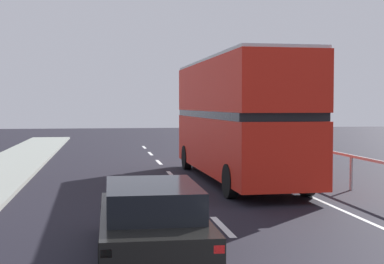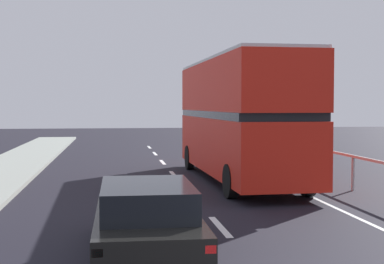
# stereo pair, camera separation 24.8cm
# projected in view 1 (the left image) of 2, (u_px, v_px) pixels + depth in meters

# --- Properties ---
(lane_paint_markings) EXTENTS (3.58, 46.00, 0.01)m
(lane_paint_markings) POSITION_uv_depth(u_px,v_px,m) (277.00, 203.00, 15.54)
(lane_paint_markings) COLOR silver
(lane_paint_markings) RESTS_ON ground
(bridge_side_railing) EXTENTS (0.10, 42.00, 1.13)m
(bridge_side_railing) POSITION_uv_depth(u_px,v_px,m) (378.00, 168.00, 16.16)
(bridge_side_railing) COLOR #ABB2B3
(bridge_side_railing) RESTS_ON ground
(double_decker_bus_red) EXTENTS (2.79, 10.55, 4.31)m
(double_decker_bus_red) POSITION_uv_depth(u_px,v_px,m) (237.00, 116.00, 20.06)
(double_decker_bus_red) COLOR red
(double_decker_bus_red) RESTS_ON ground
(hatchback_car_near) EXTENTS (1.88, 4.55, 1.31)m
(hatchback_car_near) POSITION_uv_depth(u_px,v_px,m) (152.00, 220.00, 10.12)
(hatchback_car_near) COLOR black
(hatchback_car_near) RESTS_ON ground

